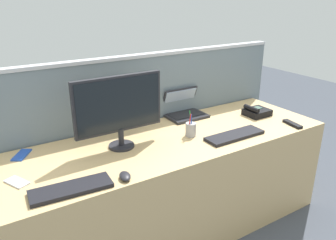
% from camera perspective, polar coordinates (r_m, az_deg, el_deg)
% --- Properties ---
extents(ground_plane, '(10.00, 10.00, 0.00)m').
position_cam_1_polar(ground_plane, '(2.69, 0.59, -17.52)').
color(ground_plane, '#424751').
extents(desk, '(2.29, 0.76, 0.73)m').
position_cam_1_polar(desk, '(2.47, 0.63, -10.90)').
color(desk, tan).
rests_on(desk, ground_plane).
extents(cubicle_divider, '(2.49, 0.07, 1.24)m').
position_cam_1_polar(cubicle_divider, '(2.68, -4.22, -2.08)').
color(cubicle_divider, slate).
rests_on(cubicle_divider, ground_plane).
extents(desktop_monitor, '(0.58, 0.16, 0.47)m').
position_cam_1_polar(desktop_monitor, '(2.11, -8.33, 2.19)').
color(desktop_monitor, '#232328').
rests_on(desktop_monitor, desk).
extents(laptop, '(0.31, 0.27, 0.22)m').
position_cam_1_polar(laptop, '(2.72, 2.51, 1.86)').
color(laptop, '#232328').
rests_on(laptop, desk).
extents(desk_phone, '(0.19, 0.16, 0.09)m').
position_cam_1_polar(desk_phone, '(2.81, 14.76, 1.35)').
color(desk_phone, black).
rests_on(desk_phone, desk).
extents(keyboard_main, '(0.42, 0.17, 0.02)m').
position_cam_1_polar(keyboard_main, '(1.80, -16.09, -11.13)').
color(keyboard_main, black).
rests_on(keyboard_main, desk).
extents(keyboard_spare, '(0.44, 0.14, 0.02)m').
position_cam_1_polar(keyboard_spare, '(2.37, 11.24, -2.58)').
color(keyboard_spare, black).
rests_on(keyboard_spare, desk).
extents(computer_mouse_right_hand, '(0.08, 0.11, 0.03)m').
position_cam_1_polar(computer_mouse_right_hand, '(1.84, -7.31, -9.42)').
color(computer_mouse_right_hand, '#232328').
rests_on(computer_mouse_right_hand, desk).
extents(pen_cup, '(0.07, 0.07, 0.19)m').
position_cam_1_polar(pen_cup, '(2.33, 3.88, -1.58)').
color(pen_cup, '#99999E').
rests_on(pen_cup, desk).
extents(cell_phone_blue_case, '(0.14, 0.17, 0.01)m').
position_cam_1_polar(cell_phone_blue_case, '(2.26, -23.57, -5.44)').
color(cell_phone_blue_case, blue).
rests_on(cell_phone_blue_case, desk).
extents(cell_phone_white_slab, '(0.12, 0.15, 0.01)m').
position_cam_1_polar(cell_phone_white_slab, '(1.96, -24.23, -9.59)').
color(cell_phone_white_slab, silver).
rests_on(cell_phone_white_slab, desk).
extents(tv_remote, '(0.07, 0.17, 0.02)m').
position_cam_1_polar(tv_remote, '(2.69, 20.34, -0.63)').
color(tv_remote, black).
rests_on(tv_remote, desk).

